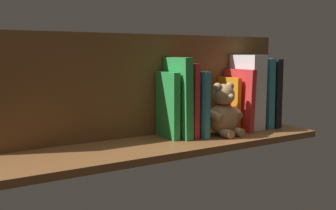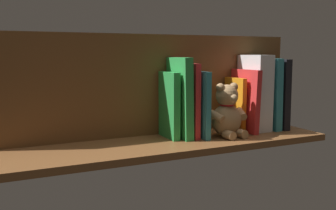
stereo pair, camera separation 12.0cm
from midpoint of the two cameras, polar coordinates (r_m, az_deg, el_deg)
ground_plane at (r=122.77cm, az=2.82°, el=-5.99°), size 109.25×27.77×2.20cm
shelf_back_panel at (r=130.07cm, az=0.48°, el=3.02°), size 109.25×1.50×34.59cm
book_0 at (r=149.60cm, az=18.07°, el=1.61°), size 3.06×14.64×26.02cm
book_1 at (r=147.20cm, az=17.00°, el=1.61°), size 3.31×14.43×26.30cm
dictionary_thick_white at (r=143.75cm, az=15.31°, el=1.80°), size 6.38×13.65×27.59cm
book_2 at (r=140.12cm, az=13.93°, el=0.63°), size 2.70×15.67×22.47cm
book_3 at (r=140.26cm, az=12.51°, el=0.07°), size 1.70×11.49×19.41cm
teddy_bear at (r=130.57cm, az=11.55°, el=-1.21°), size 14.80×12.20×18.29cm
book_4 at (r=128.60cm, az=7.06°, el=0.14°), size 1.82×15.82×22.24cm
book_5 at (r=127.85cm, az=5.78°, el=0.70°), size 1.92×13.83×24.84cm
book_6 at (r=125.94cm, az=4.54°, el=1.06°), size 3.46×14.16×26.86cm
book_7 at (r=125.43cm, az=2.91°, el=-0.05°), size 2.35×12.17×22.05cm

